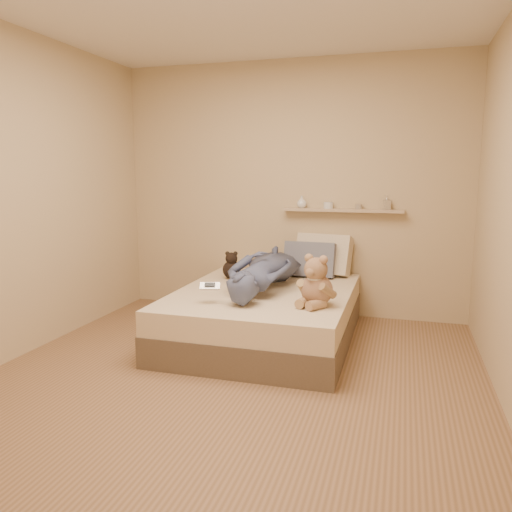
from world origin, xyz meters
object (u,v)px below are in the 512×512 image
(teddy_bear, at_px, (316,285))
(pillow_grey, at_px, (310,260))
(game_console, at_px, (210,286))
(pillow_cream, at_px, (323,255))
(person, at_px, (265,269))
(bed, at_px, (265,315))
(wall_shelf, at_px, (342,210))
(dark_plush, at_px, (232,267))

(teddy_bear, xyz_separation_m, pillow_grey, (-0.25, 1.09, 0.00))
(game_console, bearing_deg, pillow_grey, 65.63)
(pillow_cream, height_order, person, pillow_cream)
(game_console, xyz_separation_m, pillow_cream, (0.68, 1.39, 0.06))
(game_console, height_order, pillow_grey, pillow_grey)
(bed, xyz_separation_m, game_console, (-0.30, -0.56, 0.37))
(bed, distance_m, wall_shelf, 1.38)
(pillow_cream, bearing_deg, pillow_grey, -128.90)
(bed, xyz_separation_m, wall_shelf, (0.55, 0.91, 0.88))
(teddy_bear, bearing_deg, pillow_grey, 102.91)
(bed, height_order, person, person)
(game_console, distance_m, pillow_grey, 1.37)
(game_console, relative_size, pillow_grey, 0.34)
(game_console, xyz_separation_m, person, (0.28, 0.62, 0.03))
(bed, height_order, pillow_grey, pillow_grey)
(bed, distance_m, person, 0.41)
(pillow_cream, bearing_deg, bed, -114.67)
(bed, distance_m, pillow_grey, 0.84)
(bed, relative_size, pillow_cream, 3.45)
(dark_plush, distance_m, pillow_grey, 0.78)
(bed, bearing_deg, person, 105.56)
(dark_plush, relative_size, pillow_grey, 0.54)
(game_console, xyz_separation_m, wall_shelf, (0.85, 1.47, 0.51))
(pillow_grey, distance_m, person, 0.69)
(game_console, bearing_deg, teddy_bear, 11.18)
(game_console, distance_m, wall_shelf, 1.77)
(game_console, height_order, wall_shelf, wall_shelf)
(person, relative_size, wall_shelf, 1.21)
(teddy_bear, distance_m, pillow_cream, 1.23)
(pillow_grey, relative_size, wall_shelf, 0.42)
(game_console, distance_m, pillow_cream, 1.55)
(pillow_grey, distance_m, wall_shelf, 0.60)
(pillow_grey, bearing_deg, pillow_cream, 51.10)
(game_console, relative_size, wall_shelf, 0.14)
(teddy_bear, relative_size, dark_plush, 1.51)
(bed, bearing_deg, teddy_bear, -37.46)
(dark_plush, xyz_separation_m, pillow_grey, (0.71, 0.32, 0.05))
(dark_plush, xyz_separation_m, person, (0.42, -0.31, 0.06))
(person, bearing_deg, teddy_bear, 141.72)
(dark_plush, xyz_separation_m, pillow_cream, (0.82, 0.46, 0.08))
(pillow_cream, xyz_separation_m, person, (-0.40, -0.77, -0.03))
(pillow_grey, bearing_deg, person, -114.55)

